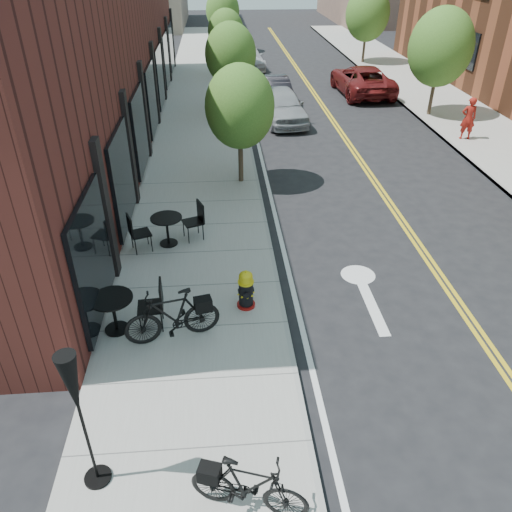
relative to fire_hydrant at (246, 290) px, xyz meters
name	(u,v)px	position (x,y,z in m)	size (l,w,h in m)	color
ground	(298,377)	(0.85, -2.13, -0.56)	(120.00, 120.00, 0.00)	black
sidewalk_near	(200,172)	(-1.15, 7.87, -0.50)	(4.00, 70.00, 0.12)	#9E9B93
building_near	(78,50)	(-5.65, 11.87, 2.94)	(5.00, 28.00, 7.00)	#4A1D18
tree_near_a	(240,107)	(0.25, 6.87, 2.04)	(2.20, 2.20, 3.81)	#382B1E
tree_near_b	(231,54)	(0.25, 14.87, 2.15)	(2.30, 2.30, 3.98)	#382B1E
tree_near_c	(226,32)	(0.25, 22.87, 1.97)	(2.10, 2.10, 3.67)	#382B1E
tree_near_d	(223,11)	(0.25, 30.87, 2.23)	(2.40, 2.40, 4.11)	#382B1E
tree_far_b	(441,47)	(9.45, 13.87, 2.49)	(2.80, 2.80, 4.62)	#382B1E
tree_far_c	(368,14)	(9.45, 25.87, 2.49)	(2.80, 2.80, 4.62)	#382B1E
fire_hydrant	(246,290)	(0.00, 0.00, 0.00)	(0.46, 0.46, 0.93)	maroon
bicycle_left	(172,316)	(-1.53, -0.95, 0.14)	(0.55, 1.93, 1.16)	black
bicycle_right	(249,487)	(-0.25, -4.70, 0.07)	(0.48, 1.71, 1.03)	black
bistro_set_b	(113,309)	(-2.75, -0.59, 0.10)	(2.02, 0.92, 1.08)	black
bistro_set_c	(167,227)	(-1.91, 2.85, 0.08)	(1.96, 1.14, 1.04)	black
patio_umbrella	(75,395)	(-2.50, -4.04, 1.36)	(0.41, 0.41, 2.52)	black
parked_car_a	(282,105)	(2.45, 13.67, 0.18)	(1.75, 4.35, 1.48)	#9A9EA2
parked_car_b	(275,91)	(2.45, 16.43, 0.10)	(1.41, 4.04, 1.33)	black
parked_car_c	(247,57)	(1.65, 25.21, 0.09)	(1.82, 4.48, 1.30)	#BBBBC0
parked_car_far	(362,80)	(7.32, 18.14, 0.18)	(2.47, 5.36, 1.49)	maroon
pedestrian	(468,118)	(9.64, 10.40, 0.40)	(0.61, 0.40, 1.68)	maroon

